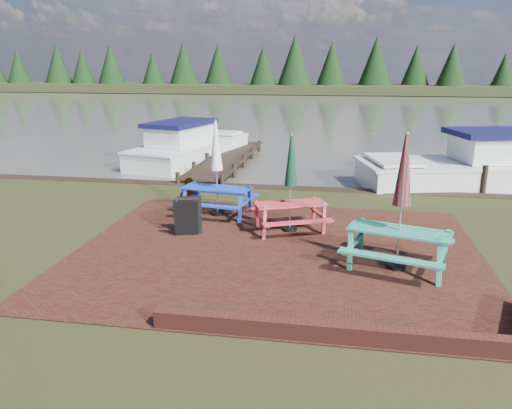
{
  "coord_description": "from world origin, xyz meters",
  "views": [
    {
      "loc": [
        1.3,
        -9.45,
        4.09
      ],
      "look_at": [
        -0.53,
        1.3,
        1.0
      ],
      "focal_mm": 35.0,
      "sensor_mm": 36.0,
      "label": 1
    }
  ],
  "objects_px": {
    "boat_near": "(483,169)",
    "person": "(189,178)",
    "jetty": "(227,159)",
    "picnic_table_red": "(290,199)",
    "picnic_table_blue": "(217,183)",
    "chalkboard": "(188,216)",
    "boat_jetty": "(189,148)",
    "picnic_table_teal": "(400,224)"
  },
  "relations": [
    {
      "from": "boat_jetty",
      "to": "picnic_table_blue",
      "type": "bearing_deg",
      "value": -54.06
    },
    {
      "from": "chalkboard",
      "to": "boat_jetty",
      "type": "bearing_deg",
      "value": 90.65
    },
    {
      "from": "picnic_table_blue",
      "to": "boat_jetty",
      "type": "height_order",
      "value": "picnic_table_blue"
    },
    {
      "from": "picnic_table_teal",
      "to": "jetty",
      "type": "relative_size",
      "value": 0.31
    },
    {
      "from": "chalkboard",
      "to": "jetty",
      "type": "distance_m",
      "value": 9.59
    },
    {
      "from": "person",
      "to": "jetty",
      "type": "bearing_deg",
      "value": -88.8
    },
    {
      "from": "chalkboard",
      "to": "jetty",
      "type": "relative_size",
      "value": 0.1
    },
    {
      "from": "boat_jetty",
      "to": "person",
      "type": "relative_size",
      "value": 4.54
    },
    {
      "from": "picnic_table_teal",
      "to": "chalkboard",
      "type": "bearing_deg",
      "value": -177.82
    },
    {
      "from": "person",
      "to": "boat_jetty",
      "type": "bearing_deg",
      "value": -75.33
    },
    {
      "from": "picnic_table_teal",
      "to": "chalkboard",
      "type": "xyz_separation_m",
      "value": [
        -4.86,
        1.3,
        -0.5
      ]
    },
    {
      "from": "jetty",
      "to": "picnic_table_teal",
      "type": "bearing_deg",
      "value": -60.73
    },
    {
      "from": "chalkboard",
      "to": "boat_jetty",
      "type": "xyz_separation_m",
      "value": [
        -3.1,
        10.2,
        -0.06
      ]
    },
    {
      "from": "picnic_table_blue",
      "to": "jetty",
      "type": "xyz_separation_m",
      "value": [
        -1.5,
        7.74,
        -0.81
      ]
    },
    {
      "from": "picnic_table_teal",
      "to": "person",
      "type": "relative_size",
      "value": 1.68
    },
    {
      "from": "picnic_table_blue",
      "to": "boat_near",
      "type": "height_order",
      "value": "picnic_table_blue"
    },
    {
      "from": "chalkboard",
      "to": "person",
      "type": "xyz_separation_m",
      "value": [
        -0.77,
        2.63,
        0.35
      ]
    },
    {
      "from": "jetty",
      "to": "picnic_table_red",
      "type": "bearing_deg",
      "value": -67.52
    },
    {
      "from": "picnic_table_red",
      "to": "boat_jetty",
      "type": "distance_m",
      "value": 10.99
    },
    {
      "from": "picnic_table_blue",
      "to": "jetty",
      "type": "relative_size",
      "value": 0.29
    },
    {
      "from": "chalkboard",
      "to": "boat_near",
      "type": "bearing_deg",
      "value": 23.9
    },
    {
      "from": "picnic_table_blue",
      "to": "picnic_table_teal",
      "type": "bearing_deg",
      "value": -25.35
    },
    {
      "from": "picnic_table_red",
      "to": "boat_near",
      "type": "height_order",
      "value": "picnic_table_red"
    },
    {
      "from": "person",
      "to": "picnic_table_red",
      "type": "bearing_deg",
      "value": 146.78
    },
    {
      "from": "boat_near",
      "to": "picnic_table_red",
      "type": "bearing_deg",
      "value": 122.61
    },
    {
      "from": "boat_near",
      "to": "person",
      "type": "xyz_separation_m",
      "value": [
        -9.4,
        -4.65,
        0.36
      ]
    },
    {
      "from": "person",
      "to": "chalkboard",
      "type": "bearing_deg",
      "value": 103.88
    },
    {
      "from": "picnic_table_red",
      "to": "jetty",
      "type": "distance_m",
      "value": 9.54
    },
    {
      "from": "picnic_table_teal",
      "to": "picnic_table_blue",
      "type": "relative_size",
      "value": 1.06
    },
    {
      "from": "boat_jetty",
      "to": "person",
      "type": "bearing_deg",
      "value": -58.88
    },
    {
      "from": "picnic_table_teal",
      "to": "person",
      "type": "xyz_separation_m",
      "value": [
        -5.62,
        3.93,
        -0.15
      ]
    },
    {
      "from": "picnic_table_red",
      "to": "boat_jetty",
      "type": "height_order",
      "value": "picnic_table_red"
    },
    {
      "from": "boat_near",
      "to": "person",
      "type": "relative_size",
      "value": 5.25
    },
    {
      "from": "jetty",
      "to": "boat_jetty",
      "type": "height_order",
      "value": "boat_jetty"
    },
    {
      "from": "boat_near",
      "to": "person",
      "type": "bearing_deg",
      "value": 102.3
    },
    {
      "from": "picnic_table_red",
      "to": "chalkboard",
      "type": "distance_m",
      "value": 2.57
    },
    {
      "from": "picnic_table_blue",
      "to": "chalkboard",
      "type": "relative_size",
      "value": 2.81
    },
    {
      "from": "chalkboard",
      "to": "jetty",
      "type": "bearing_deg",
      "value": 80.97
    },
    {
      "from": "chalkboard",
      "to": "picnic_table_teal",
      "type": "bearing_deg",
      "value": -31.23
    },
    {
      "from": "boat_jetty",
      "to": "boat_near",
      "type": "distance_m",
      "value": 12.09
    },
    {
      "from": "picnic_table_teal",
      "to": "jetty",
      "type": "bearing_deg",
      "value": 136.46
    },
    {
      "from": "chalkboard",
      "to": "picnic_table_red",
      "type": "bearing_deg",
      "value": 0.18
    }
  ]
}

